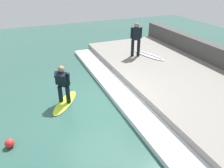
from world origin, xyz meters
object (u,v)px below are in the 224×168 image
(surfboard_riding, at_px, (65,102))
(surfer_waiting_near, at_px, (136,38))
(surfboard_waiting_near, at_px, (149,55))
(marker_buoy, at_px, (10,143))
(surfer_riding, at_px, (63,83))

(surfboard_riding, distance_m, surfer_waiting_near, 5.06)
(surfer_waiting_near, bearing_deg, surfboard_waiting_near, -18.54)
(marker_buoy, bearing_deg, surfer_riding, 41.40)
(surfboard_riding, bearing_deg, surfer_waiting_near, 30.10)
(surfboard_waiting_near, relative_size, marker_buoy, 7.92)
(surfer_waiting_near, distance_m, surfboard_waiting_near, 1.18)
(surfer_waiting_near, xyz_separation_m, marker_buoy, (-6.11, -4.11, -1.25))
(marker_buoy, bearing_deg, surfer_waiting_near, 33.94)
(surfboard_riding, height_order, surfer_riding, surfer_riding)
(surfer_riding, bearing_deg, surfboard_riding, 180.00)
(surfer_riding, relative_size, marker_buoy, 5.55)
(surfboard_waiting_near, bearing_deg, surfer_waiting_near, 161.46)
(surfboard_riding, height_order, marker_buoy, marker_buoy)
(marker_buoy, bearing_deg, surfboard_riding, 41.40)
(surfboard_waiting_near, bearing_deg, marker_buoy, -150.28)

